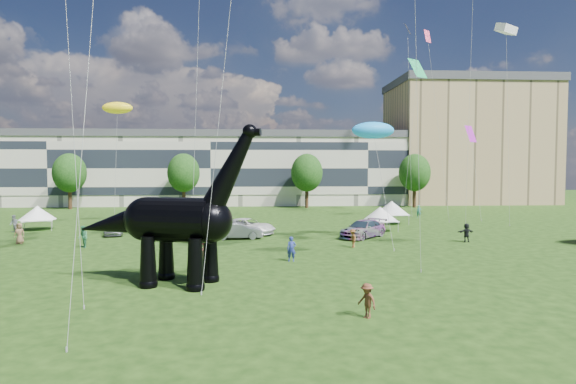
{
  "coord_description": "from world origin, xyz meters",
  "views": [
    {
      "loc": [
        0.32,
        -25.49,
        6.76
      ],
      "look_at": [
        2.28,
        8.0,
        5.0
      ],
      "focal_mm": 30.0,
      "sensor_mm": 36.0,
      "label": 1
    }
  ],
  "objects": [
    {
      "name": "dinosaur_sculpture",
      "position": [
        -4.77,
        2.35,
        3.57
      ],
      "size": [
        11.47,
        5.03,
        9.44
      ],
      "rotation": [
        0.0,
        0.0,
        -0.3
      ],
      "color": "black",
      "rests_on": "ground"
    },
    {
      "name": "car_silver",
      "position": [
        -14.2,
        22.9,
        0.75
      ],
      "size": [
        2.77,
        4.67,
        1.49
      ],
      "primitive_type": "imported",
      "rotation": [
        0.0,
        0.0,
        0.25
      ],
      "color": "#A4A4A8",
      "rests_on": "ground"
    },
    {
      "name": "tree_far_left",
      "position": [
        -30.0,
        53.0,
        6.29
      ],
      "size": [
        5.2,
        5.2,
        9.44
      ],
      "color": "#382314",
      "rests_on": "ground"
    },
    {
      "name": "car_dark",
      "position": [
        10.14,
        19.61,
        0.84
      ],
      "size": [
        5.66,
        5.79,
        1.67
      ],
      "primitive_type": "imported",
      "rotation": [
        0.0,
        0.0,
        -0.76
      ],
      "color": "#595960",
      "rests_on": "ground"
    },
    {
      "name": "car_white",
      "position": [
        -0.97,
        22.42,
        0.8
      ],
      "size": [
        6.35,
        5.01,
        1.6
      ],
      "primitive_type": "imported",
      "rotation": [
        0.0,
        0.0,
        1.09
      ],
      "color": "white",
      "rests_on": "ground"
    },
    {
      "name": "visitors",
      "position": [
        -2.57,
        15.6,
        0.86
      ],
      "size": [
        47.31,
        42.63,
        1.85
      ],
      "color": "maroon",
      "rests_on": "ground"
    },
    {
      "name": "gazebo_left",
      "position": [
        -23.47,
        27.18,
        1.82
      ],
      "size": [
        4.78,
        4.78,
        2.59
      ],
      "rotation": [
        0.0,
        0.0,
        0.36
      ],
      "color": "white",
      "rests_on": "ground"
    },
    {
      "name": "ground",
      "position": [
        0.0,
        0.0,
        0.0
      ],
      "size": [
        220.0,
        220.0,
        0.0
      ],
      "primitive_type": "plane",
      "color": "#16330C",
      "rests_on": "ground"
    },
    {
      "name": "tree_mid_left",
      "position": [
        -12.0,
        53.0,
        6.29
      ],
      "size": [
        5.2,
        5.2,
        9.44
      ],
      "color": "#382314",
      "rests_on": "ground"
    },
    {
      "name": "car_grey",
      "position": [
        -1.77,
        19.47,
        0.76
      ],
      "size": [
        4.77,
        2.05,
        1.53
      ],
      "primitive_type": "imported",
      "rotation": [
        0.0,
        0.0,
        1.67
      ],
      "color": "slate",
      "rests_on": "ground"
    },
    {
      "name": "gazebo_far",
      "position": [
        15.86,
        30.3,
        1.91
      ],
      "size": [
        4.77,
        4.77,
        2.72
      ],
      "rotation": [
        0.0,
        0.0,
        0.26
      ],
      "color": "white",
      "rests_on": "ground"
    },
    {
      "name": "gazebo_near",
      "position": [
        12.93,
        24.22,
        1.8
      ],
      "size": [
        4.59,
        4.59,
        2.56
      ],
      "rotation": [
        0.0,
        0.0,
        0.3
      ],
      "color": "white",
      "rests_on": "ground"
    },
    {
      "name": "apartment_block",
      "position": [
        40.0,
        65.0,
        11.0
      ],
      "size": [
        28.0,
        18.0,
        22.0
      ],
      "primitive_type": "cube",
      "color": "tan",
      "rests_on": "ground"
    },
    {
      "name": "tree_mid_right",
      "position": [
        8.0,
        53.0,
        6.29
      ],
      "size": [
        5.2,
        5.2,
        9.44
      ],
      "color": "#382314",
      "rests_on": "ground"
    },
    {
      "name": "terrace_row",
      "position": [
        -8.0,
        62.0,
        6.0
      ],
      "size": [
        78.0,
        11.0,
        12.0
      ],
      "primitive_type": "cube",
      "color": "beige",
      "rests_on": "ground"
    },
    {
      "name": "tree_far_right",
      "position": [
        26.0,
        53.0,
        6.29
      ],
      "size": [
        5.2,
        5.2,
        9.44
      ],
      "color": "#382314",
      "rests_on": "ground"
    }
  ]
}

